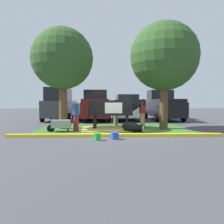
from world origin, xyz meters
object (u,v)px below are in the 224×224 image
person_handler (116,111)px  suv_dark_grey (59,104)px  shade_tree_left (62,59)px  wheelbarrow (61,124)px  shade_tree_right (164,57)px  sedan_red (127,108)px  calf_lying (131,127)px  pickup_truck_black (163,106)px  person_visitor_far (76,114)px  person_visitor_near (142,112)px  cow_holstein (113,108)px  bucket_green (97,137)px  pickup_truck_maroon (95,106)px  bucket_blue (115,135)px

person_handler → suv_dark_grey: 5.94m
shade_tree_left → wheelbarrow: size_ratio=3.33×
shade_tree_right → sedan_red: size_ratio=1.27×
calf_lying → person_handler: person_handler is taller
wheelbarrow → pickup_truck_black: size_ratio=0.29×
shade_tree_right → person_handler: 4.18m
person_visitor_far → wheelbarrow: 0.87m
shade_tree_left → person_visitor_far: (0.82, -0.94, -2.87)m
person_handler → pickup_truck_black: (4.00, 4.35, 0.21)m
suv_dark_grey → pickup_truck_black: 8.27m
wheelbarrow → sedan_red: size_ratio=0.36×
sedan_red → person_visitor_near: bearing=-86.8°
person_visitor_near → person_visitor_far: 3.58m
sedan_red → wheelbarrow: bearing=-119.3°
cow_holstein → person_handler: size_ratio=1.87×
wheelbarrow → pickup_truck_black: bearing=46.3°
calf_lying → person_visitor_far: (-2.70, 0.29, 0.60)m
shade_tree_left → person_visitor_far: 3.13m
bucket_green → sedan_red: (2.00, 9.18, 0.85)m
person_handler → pickup_truck_maroon: bearing=108.8°
person_handler → pickup_truck_maroon: (-1.43, 4.21, 0.21)m
wheelbarrow → bucket_blue: size_ratio=4.83×
shade_tree_right → pickup_truck_black: size_ratio=1.04×
person_handler → bucket_green: person_handler is taller
wheelbarrow → bucket_green: bearing=-52.2°
sedan_red → shade_tree_left: bearing=-125.3°
shade_tree_left → bucket_blue: shade_tree_left is taller
shade_tree_left → wheelbarrow: bearing=-83.8°
shade_tree_right → cow_holstein: bearing=176.7°
suv_dark_grey → shade_tree_right: bearing=-40.6°
person_visitor_near → suv_dark_grey: 7.95m
cow_holstein → bucket_blue: cow_holstein is taller
person_visitor_near → shade_tree_left: bearing=-179.6°
cow_holstein → bucket_blue: bearing=-90.7°
bucket_blue → pickup_truck_maroon: bearing=97.3°
bucket_green → bucket_blue: 0.71m
cow_holstein → person_visitor_far: same height
person_visitor_near → sedan_red: bearing=93.2°
shade_tree_left → person_handler: shade_tree_left is taller
person_handler → pickup_truck_maroon: pickup_truck_maroon is taller
shade_tree_right → pickup_truck_black: bearing=75.8°
shade_tree_right → wheelbarrow: 6.36m
shade_tree_right → suv_dark_grey: 9.24m
shade_tree_left → calf_lying: shade_tree_left is taller
person_handler → pickup_truck_black: bearing=47.4°
shade_tree_left → pickup_truck_maroon: (1.47, 5.72, -2.59)m
bucket_green → cow_holstein: bearing=78.9°
calf_lying → wheelbarrow: bearing=179.6°
person_visitor_far → shade_tree_right: bearing=9.8°
pickup_truck_maroon → person_visitor_near: bearing=-63.8°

